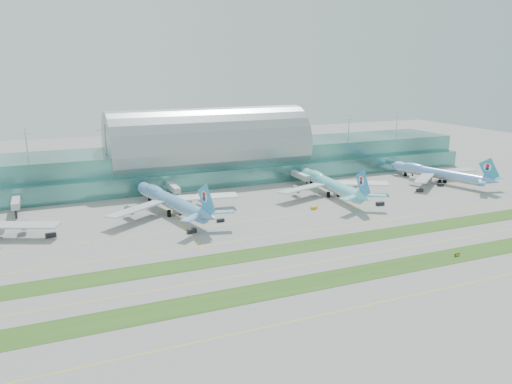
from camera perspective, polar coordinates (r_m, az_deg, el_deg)
name	(u,v)px	position (r m, az deg, el deg)	size (l,w,h in m)	color
ground	(312,247)	(193.69, 6.37, -6.31)	(700.00, 700.00, 0.00)	gray
terminal	(209,156)	(304.90, -5.41, 4.13)	(340.00, 69.10, 36.00)	#3D7A75
grass_strip_near	(353,275)	(171.66, 10.97, -9.27)	(420.00, 12.00, 0.08)	#2D591E
grass_strip_far	(309,246)	(195.31, 6.09, -6.11)	(420.00, 12.00, 0.08)	#2D591E
taxiline_a	(390,300)	(157.13, 15.08, -11.85)	(420.00, 0.35, 0.01)	yellow
taxiline_b	(331,260)	(182.48, 8.53, -7.71)	(420.00, 0.35, 0.01)	yellow
taxiline_c	(291,233)	(208.60, 3.97, -4.72)	(420.00, 0.35, 0.01)	yellow
taxiline_d	(269,219)	(227.43, 1.47, -3.06)	(420.00, 0.35, 0.01)	yellow
airliner_b	(170,200)	(237.17, -9.78, -0.91)	(65.42, 75.41, 20.98)	#609CD3
airliner_c	(330,184)	(269.80, 8.45, 0.97)	(65.24, 74.18, 20.41)	#6BDFED
airliner_d	(437,173)	(314.83, 19.97, 2.10)	(58.87, 68.20, 19.17)	#6EA7F2
gse_b	(51,235)	(219.65, -22.40, -4.58)	(4.08, 1.87, 1.76)	black
gse_c	(192,231)	(210.02, -7.36, -4.42)	(3.77, 2.08, 1.80)	black
gse_d	(221,220)	(223.34, -4.08, -3.24)	(3.29, 1.72, 1.36)	black
gse_e	(314,208)	(243.74, 6.64, -1.80)	(3.27, 1.74, 1.28)	gold
gse_f	(380,204)	(255.96, 14.00, -1.30)	(4.04, 1.93, 1.75)	black
gse_g	(420,190)	(289.14, 18.20, 0.19)	(3.51, 2.16, 1.70)	black
gse_h	(440,185)	(306.48, 20.33, 0.78)	(3.43, 1.87, 1.65)	black
taxiway_sign_east	(457,255)	(198.00, 22.00, -6.68)	(2.58, 0.71, 1.09)	black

